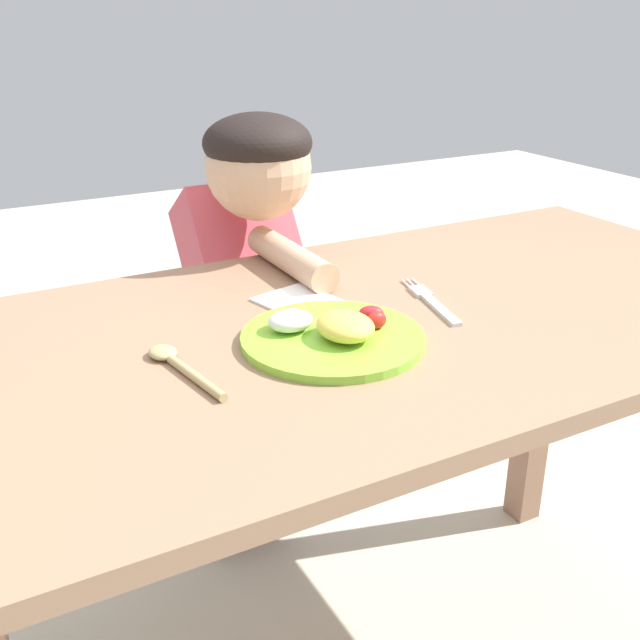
# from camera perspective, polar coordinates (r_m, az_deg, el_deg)

# --- Properties ---
(dining_table) EXTENTS (1.42, 0.70, 0.74)m
(dining_table) POSITION_cam_1_polar(r_m,az_deg,el_deg) (1.17, 4.28, -5.14)
(dining_table) COLOR #946F54
(dining_table) RESTS_ON ground_plane
(plate) EXTENTS (0.25, 0.25, 0.05)m
(plate) POSITION_cam_1_polar(r_m,az_deg,el_deg) (1.02, 0.99, -1.06)
(plate) COLOR #82C636
(plate) RESTS_ON dining_table
(fork) EXTENTS (0.06, 0.20, 0.01)m
(fork) POSITION_cam_1_polar(r_m,az_deg,el_deg) (1.17, 8.47, 1.41)
(fork) COLOR silver
(fork) RESTS_ON dining_table
(spoon) EXTENTS (0.05, 0.18, 0.01)m
(spoon) POSITION_cam_1_polar(r_m,az_deg,el_deg) (0.97, -10.80, -3.25)
(spoon) COLOR tan
(spoon) RESTS_ON dining_table
(person) EXTENTS (0.21, 0.49, 1.00)m
(person) POSITION_cam_1_polar(r_m,az_deg,el_deg) (1.55, -5.78, -0.29)
(person) COLOR #3B3D61
(person) RESTS_ON ground_plane
(napkin) EXTENTS (0.13, 0.16, 0.00)m
(napkin) POSITION_cam_1_polar(r_m,az_deg,el_deg) (1.15, -1.25, 1.26)
(napkin) COLOR white
(napkin) RESTS_ON dining_table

